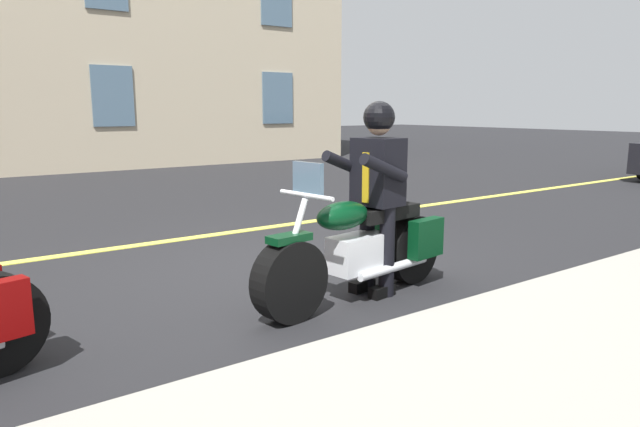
% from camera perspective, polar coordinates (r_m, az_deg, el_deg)
% --- Properties ---
extents(ground_plane, '(80.00, 80.00, 0.00)m').
position_cam_1_polar(ground_plane, '(6.03, -4.14, -5.77)').
color(ground_plane, black).
extents(lane_center_stripe, '(60.00, 0.16, 0.01)m').
position_cam_1_polar(lane_center_stripe, '(7.76, -11.93, -2.28)').
color(lane_center_stripe, '#E5DB4C').
rests_on(lane_center_stripe, ground_plane).
extents(motorcycle_main, '(2.22, 0.79, 1.26)m').
position_cam_1_polar(motorcycle_main, '(5.12, 4.18, -3.48)').
color(motorcycle_main, black).
rests_on(motorcycle_main, ground_plane).
extents(rider_main, '(0.68, 0.61, 1.74)m').
position_cam_1_polar(rider_main, '(5.15, 5.66, 3.20)').
color(rider_main, black).
rests_on(rider_main, ground_plane).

